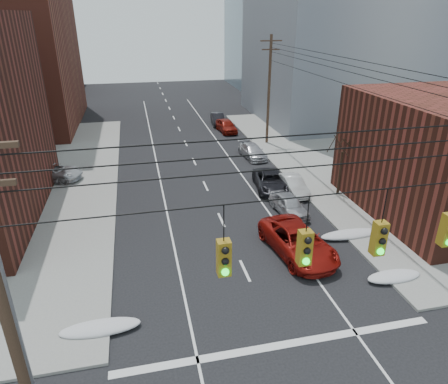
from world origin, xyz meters
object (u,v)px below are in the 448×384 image
parked_car_c (270,181)px  parked_car_e (226,126)px  parked_car_b (293,185)px  lot_car_b (52,172)px  red_pickup (298,241)px  parked_car_f (218,119)px  parked_car_a (289,205)px  parked_car_d (252,151)px

parked_car_c → parked_car_e: size_ratio=1.12×
parked_car_e → parked_car_b: bearing=-91.3°
parked_car_e → lot_car_b: size_ratio=0.89×
red_pickup → parked_car_b: 8.72m
parked_car_f → lot_car_b: 23.16m
parked_car_b → parked_car_c: size_ratio=0.82×
parked_car_f → lot_car_b: size_ratio=0.86×
parked_car_b → parked_car_f: (-1.36, 21.99, 0.04)m
lot_car_b → parked_car_c: bearing=-91.1°
parked_car_b → parked_car_e: bearing=93.1°
parked_car_a → parked_car_c: (0.10, 4.37, 0.00)m
parked_car_e → parked_car_f: parked_car_e is taller
parked_car_f → parked_car_c: bearing=-85.6°
parked_car_c → parked_car_e: parked_car_e is taller
parked_car_b → lot_car_b: (-18.60, 6.53, 0.17)m
parked_car_c → parked_car_a: bearing=-83.8°
red_pickup → lot_car_b: (-15.62, 14.72, 0.01)m
parked_car_a → parked_car_b: size_ratio=1.00×
parked_car_b → parked_car_c: parked_car_c is taller
parked_car_a → parked_car_c: 4.37m
parked_car_c → lot_car_b: size_ratio=1.00×
parked_car_b → parked_car_d: parked_car_b is taller
parked_car_d → lot_car_b: bearing=-178.2°
parked_car_c → parked_car_e: bearing=96.1°
parked_car_a → parked_car_f: bearing=83.4°
parked_car_e → lot_car_b: bearing=-150.7°
red_pickup → parked_car_f: size_ratio=1.39×
red_pickup → parked_car_c: (1.48, 9.30, -0.14)m
red_pickup → parked_car_f: bearing=79.2°
parked_car_e → lot_car_b: 21.13m
parked_car_b → parked_car_d: size_ratio=0.91×
parked_car_d → lot_car_b: size_ratio=0.90×
red_pickup → parked_car_c: red_pickup is taller
parked_car_b → parked_car_d: 8.85m
parked_car_b → parked_car_d: bearing=94.2°
parked_car_a → parked_car_d: (0.91, 12.08, -0.04)m
red_pickup → parked_car_a: red_pickup is taller
parked_car_a → parked_car_f: size_ratio=0.94×
parked_car_f → parked_car_b: bearing=-81.7°
parked_car_f → parked_car_d: bearing=-82.3°
parked_car_c → parked_car_f: size_ratio=1.15×
parked_car_a → parked_car_e: (0.52, 21.59, 0.07)m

